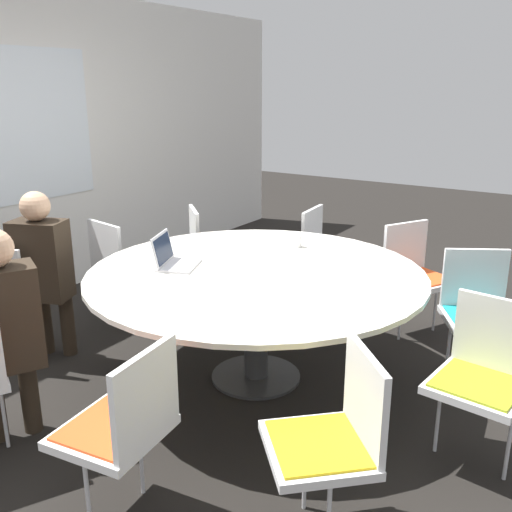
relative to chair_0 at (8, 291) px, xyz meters
name	(u,v)px	position (x,y,z in m)	size (l,w,h in m)	color
ground_plane	(256,377)	(0.72, -1.58, -0.52)	(16.00, 16.00, 0.00)	black
wall_back	(3,151)	(0.72, 0.96, 0.83)	(8.00, 0.07, 2.70)	silver
conference_table	(256,284)	(0.72, -1.58, 0.15)	(2.15, 2.15, 0.76)	#333333
chair_0	(8,291)	(0.00, 0.00, 0.00)	(0.56, 0.57, 0.87)	white
chair_2	(124,421)	(-0.69, -1.83, 0.00)	(0.49, 0.47, 0.87)	white
chair_3	(334,432)	(-0.27, -2.61, 0.00)	(0.61, 0.61, 0.87)	white
chair_4	(484,369)	(0.62, -3.01, 0.00)	(0.47, 0.49, 0.87)	white
chair_5	(478,306)	(1.50, -2.79, 0.00)	(0.58, 0.59, 0.87)	white
chair_6	(415,269)	(2.02, -2.21, 0.00)	(0.59, 0.58, 0.87)	white
chair_7	(325,249)	(2.15, -1.37, 0.00)	(0.48, 0.46, 0.87)	white
chair_8	(209,247)	(1.65, -0.48, 0.00)	(0.61, 0.61, 0.87)	white
chair_9	(120,262)	(0.91, -0.15, 0.00)	(0.49, 0.51, 0.87)	white
person_0	(43,263)	(0.17, -0.19, 0.19)	(0.35, 0.42, 1.22)	#2D2319
person_1	(3,323)	(-0.60, -0.88, 0.19)	(0.42, 0.36, 1.22)	#2D2319
laptop	(172,258)	(0.51, -1.07, 0.29)	(0.37, 0.34, 0.21)	silver
coffee_cup	(297,241)	(1.35, -1.52, 0.28)	(0.07, 0.07, 0.09)	white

